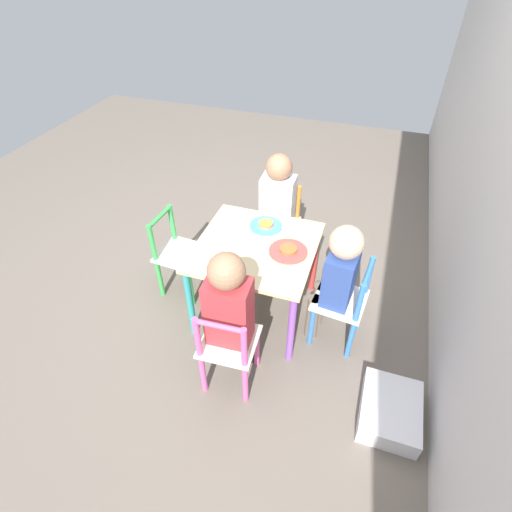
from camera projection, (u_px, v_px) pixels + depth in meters
ground_plane at (256, 309)px, 2.41m from camera, size 6.00×6.00×0.00m
kids_table at (256, 255)px, 2.14m from camera, size 0.62×0.62×0.49m
chair_orange at (278, 226)px, 2.61m from camera, size 0.27×0.27×0.53m
chair_blue at (344, 304)px, 2.08m from camera, size 0.29×0.29×0.53m
chair_pink at (228, 348)px, 1.87m from camera, size 0.27×0.27×0.53m
chair_green at (178, 255)px, 2.38m from camera, size 0.28×0.28×0.53m
child_left at (277, 205)px, 2.43m from camera, size 0.21×0.20×0.79m
child_back at (337, 275)px, 1.98m from camera, size 0.21×0.22×0.75m
child_right at (230, 308)px, 1.78m from camera, size 0.22×0.21×0.80m
plate_left at (266, 225)px, 2.21m from camera, size 0.18×0.18×0.03m
plate_back at (288, 251)px, 2.05m from camera, size 0.20×0.20×0.03m
storage_bin at (390, 411)px, 1.86m from camera, size 0.34×0.27×0.11m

